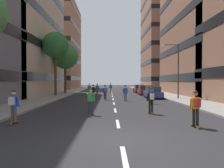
{
  "coord_description": "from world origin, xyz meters",
  "views": [
    {
      "loc": [
        -0.43,
        -8.19,
        2.25
      ],
      "look_at": [
        0.0,
        29.1,
        1.68
      ],
      "focal_mm": 34.4,
      "sensor_mm": 36.0,
      "label": 1
    }
  ],
  "objects": [
    {
      "name": "streetlamp_right",
      "position": [
        7.44,
        17.37,
        4.14
      ],
      "size": [
        2.13,
        0.3,
        6.5
      ],
      "color": "#3F3F44",
      "rests_on": "sidewalk_right"
    },
    {
      "name": "skater_2",
      "position": [
        -1.67,
        5.84,
        0.98
      ],
      "size": [
        0.57,
        0.92,
        1.78
      ],
      "color": "brown",
      "rests_on": "ground_plane"
    },
    {
      "name": "building_left_far",
      "position": [
        -17.43,
        54.54,
        12.31
      ],
      "size": [
        14.93,
        19.64,
        24.43
      ],
      "color": "#9E6B51",
      "rests_on": "ground_plane"
    },
    {
      "name": "skater_6",
      "position": [
        -3.7,
        26.34,
        1.02
      ],
      "size": [
        0.56,
        0.92,
        1.78
      ],
      "color": "brown",
      "rests_on": "ground_plane"
    },
    {
      "name": "lane_markings",
      "position": [
        0.0,
        28.0,
        0.0
      ],
      "size": [
        0.16,
        62.2,
        0.01
      ],
      "color": "silver",
      "rests_on": "ground_plane"
    },
    {
      "name": "building_left_mid",
      "position": [
        -17.43,
        26.09,
        11.66
      ],
      "size": [
        14.93,
        21.8,
        23.14
      ],
      "color": "#BCB29E",
      "rests_on": "ground_plane"
    },
    {
      "name": "parked_car_near",
      "position": [
        5.12,
        31.93,
        0.7
      ],
      "size": [
        1.82,
        4.4,
        1.52
      ],
      "color": "maroon",
      "rests_on": "ground_plane"
    },
    {
      "name": "skater_9",
      "position": [
        1.33,
        15.77,
        0.98
      ],
      "size": [
        0.53,
        0.9,
        1.78
      ],
      "color": "brown",
      "rests_on": "ground_plane"
    },
    {
      "name": "ground_plane",
      "position": [
        0.0,
        26.1,
        0.0
      ],
      "size": [
        156.62,
        156.62,
        0.0
      ],
      "primitive_type": "plane",
      "color": "#28282B"
    },
    {
      "name": "building_right_far",
      "position": [
        17.43,
        54.54,
        18.27
      ],
      "size": [
        14.93,
        18.4,
        36.37
      ],
      "color": "#9E6B51",
      "rests_on": "ground_plane"
    },
    {
      "name": "skater_0",
      "position": [
        -0.22,
        31.14,
        0.98
      ],
      "size": [
        0.54,
        0.91,
        1.78
      ],
      "color": "brown",
      "rests_on": "ground_plane"
    },
    {
      "name": "skater_4",
      "position": [
        -2.48,
        18.78,
        0.98
      ],
      "size": [
        0.55,
        0.92,
        1.78
      ],
      "color": "brown",
      "rests_on": "ground_plane"
    },
    {
      "name": "sidewalk_right",
      "position": [
        8.18,
        29.37,
        0.07
      ],
      "size": [
        3.71,
        71.79,
        0.14
      ],
      "primitive_type": "cube",
      "color": "gray",
      "rests_on": "ground_plane"
    },
    {
      "name": "skater_7",
      "position": [
        -2.46,
        27.15,
        0.98
      ],
      "size": [
        0.56,
        0.92,
        1.78
      ],
      "color": "brown",
      "rests_on": "ground_plane"
    },
    {
      "name": "skater_3",
      "position": [
        -5.45,
        3.01,
        1.02
      ],
      "size": [
        0.56,
        0.92,
        1.78
      ],
      "color": "brown",
      "rests_on": "ground_plane"
    },
    {
      "name": "parked_car_far",
      "position": [
        5.12,
        25.89,
        0.7
      ],
      "size": [
        1.82,
        4.4,
        1.52
      ],
      "color": "maroon",
      "rests_on": "ground_plane"
    },
    {
      "name": "street_tree_near",
      "position": [
        -8.18,
        29.3,
        6.56
      ],
      "size": [
        4.61,
        4.61,
        8.75
      ],
      "color": "#4C3823",
      "rests_on": "sidewalk_left"
    },
    {
      "name": "sidewalk_left",
      "position": [
        -8.18,
        29.37,
        0.07
      ],
      "size": [
        3.71,
        71.79,
        0.14
      ],
      "primitive_type": "cube",
      "color": "gray",
      "rests_on": "ground_plane"
    },
    {
      "name": "skater_1",
      "position": [
        2.36,
        6.2,
        1.02
      ],
      "size": [
        0.57,
        0.92,
        1.78
      ],
      "color": "brown",
      "rests_on": "ground_plane"
    },
    {
      "name": "skater_5",
      "position": [
        3.72,
        2.05,
        1.02
      ],
      "size": [
        0.55,
        0.92,
        1.78
      ],
      "color": "brown",
      "rests_on": "ground_plane"
    },
    {
      "name": "skater_10",
      "position": [
        3.63,
        12.55,
        0.98
      ],
      "size": [
        0.56,
        0.92,
        1.78
      ],
      "color": "brown",
      "rests_on": "ground_plane"
    },
    {
      "name": "parked_car_mid",
      "position": [
        5.12,
        19.15,
        0.7
      ],
      "size": [
        1.82,
        4.4,
        1.52
      ],
      "color": "navy",
      "rests_on": "ground_plane"
    },
    {
      "name": "skater_8",
      "position": [
        -0.95,
        16.88,
        1.02
      ],
      "size": [
        0.55,
        0.92,
        1.78
      ],
      "color": "brown",
      "rests_on": "ground_plane"
    },
    {
      "name": "street_tree_far",
      "position": [
        -8.18,
        22.61,
        7.3
      ],
      "size": [
        3.76,
        3.76,
        9.1
      ],
      "color": "#4C3823",
      "rests_on": "sidewalk_left"
    }
  ]
}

